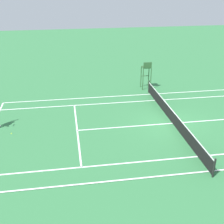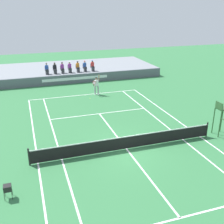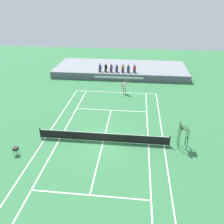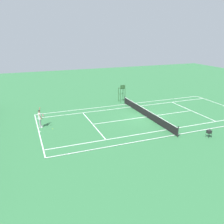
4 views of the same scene
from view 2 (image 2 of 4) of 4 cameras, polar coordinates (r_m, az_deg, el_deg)
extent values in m
plane|color=#337542|center=(17.71, 3.04, -7.72)|extent=(80.00, 80.00, 0.00)
cube|color=#337542|center=(17.70, 3.04, -7.69)|extent=(10.98, 23.78, 0.02)
cube|color=white|center=(28.23, -5.66, 3.57)|extent=(10.98, 0.10, 0.01)
cube|color=white|center=(16.75, -15.06, -10.25)|extent=(0.10, 23.78, 0.01)
cube|color=white|center=(20.15, 17.83, -4.93)|extent=(0.10, 23.78, 0.01)
cube|color=white|center=(16.83, -10.33, -9.66)|extent=(0.10, 23.78, 0.01)
cube|color=white|center=(19.42, 14.49, -5.58)|extent=(0.10, 23.78, 0.01)
cube|color=white|center=(23.20, -2.63, -0.35)|extent=(8.22, 0.10, 0.01)
cube|color=white|center=(13.04, 13.88, -20.52)|extent=(8.22, 0.10, 0.01)
cube|color=white|center=(17.70, 3.04, -7.65)|extent=(0.10, 12.80, 0.01)
cube|color=white|center=(28.13, -5.62, 3.51)|extent=(0.10, 0.20, 0.01)
cylinder|color=black|center=(16.50, -16.81, -8.91)|extent=(0.10, 0.10, 1.07)
cylinder|color=black|center=(20.19, 19.04, -3.42)|extent=(0.10, 0.10, 1.07)
cube|color=black|center=(17.48, 3.07, -6.34)|extent=(11.78, 0.02, 0.84)
cube|color=white|center=(17.29, 3.10, -5.11)|extent=(11.78, 0.03, 0.06)
cube|color=#565B66|center=(32.60, -7.59, 6.84)|extent=(21.81, 0.24, 1.06)
cube|color=silver|center=(32.47, -7.55, 6.88)|extent=(7.63, 0.01, 0.32)
cube|color=gray|center=(36.90, -8.94, 8.47)|extent=(21.81, 8.71, 1.06)
cube|color=#474C56|center=(33.00, -13.30, 8.32)|extent=(0.44, 0.44, 0.06)
cube|color=#474C56|center=(33.14, -13.38, 8.81)|extent=(0.44, 0.06, 0.44)
cylinder|color=#4C4C51|center=(32.91, -12.94, 7.92)|extent=(0.04, 0.04, 0.38)
cylinder|color=#4C4C51|center=(32.89, -13.55, 7.86)|extent=(0.04, 0.04, 0.38)
cube|color=#2D2D33|center=(32.88, -13.30, 8.42)|extent=(0.34, 0.44, 0.16)
cube|color=#2D2D33|center=(32.75, -13.22, 7.88)|extent=(0.30, 0.14, 0.44)
cube|color=#2D4CA8|center=(32.98, -13.37, 8.96)|extent=(0.36, 0.22, 0.52)
sphere|color=beige|center=(32.90, -13.42, 9.59)|extent=(0.20, 0.20, 0.20)
cylinder|color=black|center=(32.89, -13.44, 9.74)|extent=(0.19, 0.19, 0.05)
cube|color=#474C56|center=(33.08, -11.70, 8.48)|extent=(0.44, 0.44, 0.06)
cube|color=#474C56|center=(33.23, -11.77, 8.97)|extent=(0.44, 0.06, 0.44)
cylinder|color=#4C4C51|center=(33.01, -11.33, 8.08)|extent=(0.04, 0.04, 0.38)
cylinder|color=#4C4C51|center=(32.97, -11.94, 8.02)|extent=(0.04, 0.04, 0.38)
cube|color=#2D2D33|center=(32.97, -11.69, 8.58)|extent=(0.34, 0.44, 0.16)
cube|color=#2D2D33|center=(32.84, -11.61, 8.05)|extent=(0.30, 0.14, 0.44)
cube|color=black|center=(33.06, -11.76, 9.12)|extent=(0.36, 0.22, 0.52)
sphere|color=brown|center=(32.99, -11.81, 9.75)|extent=(0.20, 0.20, 0.20)
cylinder|color=black|center=(32.97, -11.82, 9.90)|extent=(0.19, 0.19, 0.05)
cube|color=#474C56|center=(33.19, -10.21, 8.62)|extent=(0.44, 0.44, 0.06)
cube|color=#474C56|center=(33.33, -10.29, 9.11)|extent=(0.44, 0.06, 0.44)
cylinder|color=#4C4C51|center=(33.12, -9.84, 8.23)|extent=(0.04, 0.04, 0.38)
cylinder|color=#4C4C51|center=(33.07, -10.45, 8.17)|extent=(0.04, 0.04, 0.38)
cube|color=#2D2D33|center=(33.07, -10.19, 8.72)|extent=(0.34, 0.44, 0.16)
cube|color=#2D2D33|center=(32.94, -10.11, 8.19)|extent=(0.30, 0.14, 0.44)
cube|color=purple|center=(33.17, -10.27, 9.27)|extent=(0.36, 0.22, 0.52)
sphere|color=#A37556|center=(33.10, -10.31, 9.89)|extent=(0.20, 0.20, 0.20)
cylinder|color=black|center=(33.08, -10.32, 10.04)|extent=(0.19, 0.19, 0.05)
cube|color=#474C56|center=(33.32, -8.71, 8.76)|extent=(0.44, 0.44, 0.06)
cube|color=#474C56|center=(33.46, -8.79, 9.25)|extent=(0.44, 0.06, 0.44)
cylinder|color=#4C4C51|center=(33.25, -8.34, 8.37)|extent=(0.04, 0.04, 0.38)
cylinder|color=#4C4C51|center=(33.19, -8.94, 8.31)|extent=(0.04, 0.04, 0.38)
cube|color=#2D2D33|center=(33.20, -8.68, 8.86)|extent=(0.34, 0.44, 0.16)
cube|color=#2D2D33|center=(33.07, -8.60, 8.34)|extent=(0.30, 0.14, 0.44)
cube|color=purple|center=(33.30, -8.76, 9.40)|extent=(0.36, 0.22, 0.52)
sphere|color=tan|center=(33.22, -8.80, 10.03)|extent=(0.20, 0.20, 0.20)
cylinder|color=white|center=(33.21, -8.81, 10.18)|extent=(0.19, 0.19, 0.05)
cube|color=#474C56|center=(33.48, -7.07, 8.91)|extent=(0.44, 0.44, 0.06)
cube|color=#474C56|center=(33.62, -7.16, 9.39)|extent=(0.44, 0.06, 0.44)
cylinder|color=#4C4C51|center=(33.42, -6.70, 8.51)|extent=(0.04, 0.04, 0.38)
cylinder|color=#4C4C51|center=(33.35, -7.30, 8.46)|extent=(0.04, 0.04, 0.38)
cube|color=#2D2D33|center=(33.37, -7.04, 9.01)|extent=(0.34, 0.44, 0.16)
cube|color=#2D2D33|center=(33.24, -6.95, 8.48)|extent=(0.30, 0.14, 0.44)
cube|color=orange|center=(33.46, -7.12, 9.55)|extent=(0.36, 0.22, 0.52)
sphere|color=#A37556|center=(33.39, -7.15, 10.17)|extent=(0.20, 0.20, 0.20)
cylinder|color=black|center=(33.37, -7.16, 10.32)|extent=(0.19, 0.19, 0.05)
cube|color=#474C56|center=(33.65, -5.63, 9.03)|extent=(0.44, 0.44, 0.06)
cube|color=#474C56|center=(33.79, -5.72, 9.51)|extent=(0.44, 0.06, 0.44)
cylinder|color=#4C4C51|center=(33.60, -5.26, 8.64)|extent=(0.04, 0.04, 0.38)
cylinder|color=#4C4C51|center=(33.52, -5.85, 8.59)|extent=(0.04, 0.04, 0.38)
cube|color=#2D2D33|center=(33.54, -5.59, 9.13)|extent=(0.34, 0.44, 0.16)
cube|color=#2D2D33|center=(33.41, -5.50, 8.61)|extent=(0.30, 0.14, 0.44)
cube|color=#2D4CA8|center=(33.63, -5.67, 9.66)|extent=(0.36, 0.22, 0.52)
sphere|color=beige|center=(33.56, -5.70, 10.28)|extent=(0.20, 0.20, 0.20)
cylinder|color=red|center=(33.54, -5.70, 10.43)|extent=(0.19, 0.19, 0.05)
cube|color=#474C56|center=(33.87, -4.03, 9.16)|extent=(0.44, 0.44, 0.06)
cube|color=#474C56|center=(34.01, -4.12, 9.64)|extent=(0.44, 0.06, 0.44)
cylinder|color=#4C4C51|center=(33.82, -3.66, 8.77)|extent=(0.04, 0.04, 0.38)
cylinder|color=#4C4C51|center=(33.73, -4.25, 8.72)|extent=(0.04, 0.04, 0.38)
cube|color=#2D2D33|center=(33.76, -3.99, 9.26)|extent=(0.34, 0.44, 0.16)
cube|color=#2D2D33|center=(33.63, -3.89, 8.74)|extent=(0.30, 0.14, 0.44)
cube|color=red|center=(33.85, -4.07, 9.79)|extent=(0.36, 0.22, 0.52)
sphere|color=brown|center=(33.78, -4.09, 10.40)|extent=(0.20, 0.20, 0.20)
cylinder|color=#2D4CA8|center=(33.76, -4.09, 10.55)|extent=(0.19, 0.19, 0.05)
cylinder|color=#9E9EA3|center=(28.12, -2.88, 4.51)|extent=(0.15, 0.15, 0.92)
cylinder|color=#9E9EA3|center=(28.10, -3.53, 4.48)|extent=(0.15, 0.15, 0.92)
cube|color=white|center=(28.19, -2.86, 3.68)|extent=(0.17, 0.30, 0.10)
cube|color=white|center=(28.16, -3.50, 3.65)|extent=(0.17, 0.30, 0.10)
cube|color=white|center=(27.90, -3.24, 5.99)|extent=(0.44, 0.31, 0.60)
sphere|color=#A37556|center=(27.78, -3.26, 6.92)|extent=(0.22, 0.22, 0.22)
cylinder|color=black|center=(27.76, -3.26, 7.10)|extent=(0.21, 0.21, 0.06)
cylinder|color=#A37556|center=(27.75, -2.72, 7.11)|extent=(0.13, 0.23, 0.61)
cylinder|color=#A37556|center=(27.78, -3.76, 5.95)|extent=(0.15, 0.34, 0.56)
cylinder|color=black|center=(27.69, -3.82, 5.62)|extent=(0.07, 0.19, 0.25)
torus|color=red|center=(27.46, -3.74, 6.05)|extent=(0.33, 0.24, 0.26)
cylinder|color=silver|center=(27.46, -3.74, 6.05)|extent=(0.29, 0.20, 0.22)
sphere|color=#D1E533|center=(27.01, -4.56, 2.81)|extent=(0.07, 0.07, 0.07)
cylinder|color=#2D562D|center=(21.14, 21.73, -1.45)|extent=(0.07, 0.07, 1.90)
cylinder|color=#2D562D|center=(20.71, 20.23, -1.70)|extent=(0.07, 0.07, 1.90)
cylinder|color=#2D562D|center=(20.22, 21.42, -2.43)|extent=(0.07, 0.07, 1.90)
cube|color=#2D562D|center=(20.34, 21.95, 0.61)|extent=(0.70, 0.70, 0.06)
cube|color=#2D562D|center=(20.03, 21.28, 1.23)|extent=(0.06, 0.70, 0.48)
cube|color=black|center=(14.29, -20.84, -14.47)|extent=(0.36, 0.36, 0.28)
cylinder|color=black|center=(14.37, -21.37, -16.06)|extent=(0.02, 0.02, 0.42)
cylinder|color=black|center=(14.34, -19.97, -15.94)|extent=(0.02, 0.02, 0.42)
cylinder|color=black|center=(14.65, -21.32, -15.27)|extent=(0.02, 0.02, 0.42)
cylinder|color=black|center=(14.61, -19.95, -15.15)|extent=(0.02, 0.02, 0.42)
ellipsoid|color=#D1E533|center=(14.25, -20.88, -14.21)|extent=(0.30, 0.30, 0.12)
camera|label=1|loc=(24.15, -48.91, 15.83)|focal=47.96mm
camera|label=3|loc=(9.68, 99.99, 19.51)|focal=37.16mm
camera|label=4|loc=(32.10, -51.93, 14.60)|focal=37.94mm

